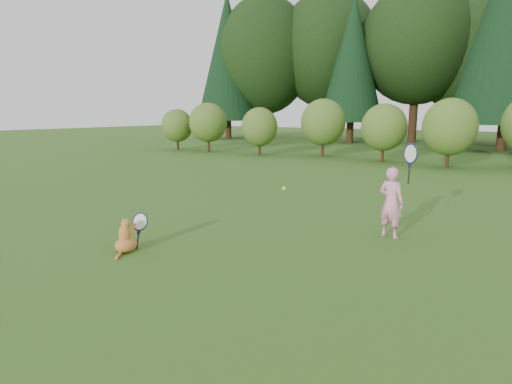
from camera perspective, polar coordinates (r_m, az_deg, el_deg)
The scene contains 6 objects.
ground at distance 7.61m, azimuth -4.61°, elevation -5.96°, with size 100.00×100.00×0.00m, color #285518.
shrub_row at distance 19.28m, azimuth 20.06°, elevation 7.68°, with size 28.00×3.00×2.80m, color #436A21, non-canonical shape.
woodland_backdrop at distance 29.57m, azimuth 25.73°, elevation 19.99°, with size 48.00×10.00×15.00m, color black, non-canonical shape.
child at distance 7.78m, azimuth 17.65°, elevation -1.12°, with size 0.70×0.44×1.86m.
cat at distance 7.04m, azimuth -16.94°, elevation -5.42°, with size 0.45×0.81×0.72m.
tennis_ball at distance 6.39m, azimuth 3.74°, elevation 0.46°, with size 0.07×0.07×0.07m.
Camera 1 is at (4.51, -5.73, 2.16)m, focal length 30.00 mm.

